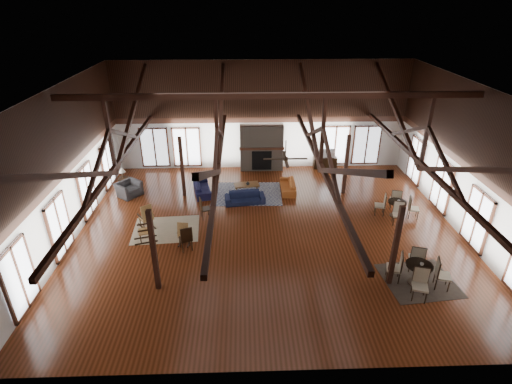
{
  "coord_description": "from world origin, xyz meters",
  "views": [
    {
      "loc": [
        -1.01,
        -14.39,
        9.1
      ],
      "look_at": [
        -0.5,
        1.0,
        1.37
      ],
      "focal_mm": 28.0,
      "sensor_mm": 36.0,
      "label": 1
    }
  ],
  "objects_px": {
    "sofa_navy_front": "(245,198)",
    "armchair": "(129,189)",
    "tv_console": "(325,162)",
    "coffee_table": "(247,185)",
    "cafe_table_near": "(418,271)",
    "sofa_orange": "(288,186)",
    "sofa_navy_left": "(202,188)",
    "cafe_table_far": "(397,206)"
  },
  "relations": [
    {
      "from": "cafe_table_near",
      "to": "sofa_navy_left",
      "type": "bearing_deg",
      "value": 137.74
    },
    {
      "from": "sofa_orange",
      "to": "cafe_table_far",
      "type": "xyz_separation_m",
      "value": [
        4.62,
        -2.74,
        0.24
      ]
    },
    {
      "from": "sofa_orange",
      "to": "cafe_table_near",
      "type": "bearing_deg",
      "value": 27.38
    },
    {
      "from": "sofa_navy_front",
      "to": "armchair",
      "type": "relative_size",
      "value": 1.74
    },
    {
      "from": "coffee_table",
      "to": "tv_console",
      "type": "relative_size",
      "value": 1.0
    },
    {
      "from": "tv_console",
      "to": "sofa_orange",
      "type": "bearing_deg",
      "value": -130.04
    },
    {
      "from": "sofa_navy_left",
      "to": "sofa_orange",
      "type": "bearing_deg",
      "value": -100.84
    },
    {
      "from": "cafe_table_far",
      "to": "sofa_navy_left",
      "type": "bearing_deg",
      "value": 163.6
    },
    {
      "from": "cafe_table_far",
      "to": "tv_console",
      "type": "bearing_deg",
      "value": 111.11
    },
    {
      "from": "tv_console",
      "to": "coffee_table",
      "type": "bearing_deg",
      "value": -146.0
    },
    {
      "from": "sofa_navy_left",
      "to": "cafe_table_near",
      "type": "distance_m",
      "value": 10.88
    },
    {
      "from": "sofa_navy_left",
      "to": "cafe_table_far",
      "type": "bearing_deg",
      "value": -118.56
    },
    {
      "from": "armchair",
      "to": "tv_console",
      "type": "height_order",
      "value": "armchair"
    },
    {
      "from": "armchair",
      "to": "cafe_table_near",
      "type": "xyz_separation_m",
      "value": [
        11.68,
        -7.15,
        0.2
      ]
    },
    {
      "from": "sofa_navy_left",
      "to": "cafe_table_far",
      "type": "distance_m",
      "value": 9.34
    },
    {
      "from": "armchair",
      "to": "cafe_table_near",
      "type": "height_order",
      "value": "cafe_table_near"
    },
    {
      "from": "tv_console",
      "to": "armchair",
      "type": "bearing_deg",
      "value": -163.05
    },
    {
      "from": "sofa_navy_front",
      "to": "armchair",
      "type": "height_order",
      "value": "armchair"
    },
    {
      "from": "sofa_navy_front",
      "to": "sofa_orange",
      "type": "relative_size",
      "value": 1.06
    },
    {
      "from": "cafe_table_near",
      "to": "tv_console",
      "type": "xyz_separation_m",
      "value": [
        -1.27,
        10.32,
        -0.22
      ]
    },
    {
      "from": "cafe_table_near",
      "to": "sofa_navy_front",
      "type": "bearing_deg",
      "value": 133.83
    },
    {
      "from": "sofa_navy_front",
      "to": "sofa_orange",
      "type": "bearing_deg",
      "value": 22.9
    },
    {
      "from": "sofa_navy_left",
      "to": "cafe_table_near",
      "type": "height_order",
      "value": "cafe_table_near"
    },
    {
      "from": "armchair",
      "to": "tv_console",
      "type": "bearing_deg",
      "value": -34.62
    },
    {
      "from": "sofa_navy_front",
      "to": "cafe_table_far",
      "type": "relative_size",
      "value": 0.96
    },
    {
      "from": "sofa_navy_front",
      "to": "tv_console",
      "type": "xyz_separation_m",
      "value": [
        4.64,
        4.16,
        0.05
      ]
    },
    {
      "from": "sofa_navy_left",
      "to": "tv_console",
      "type": "distance_m",
      "value": 7.42
    },
    {
      "from": "armchair",
      "to": "cafe_table_far",
      "type": "xyz_separation_m",
      "value": [
        12.59,
        -2.47,
        0.15
      ]
    },
    {
      "from": "cafe_table_far",
      "to": "tv_console",
      "type": "xyz_separation_m",
      "value": [
        -2.18,
        5.64,
        -0.18
      ]
    },
    {
      "from": "sofa_orange",
      "to": "tv_console",
      "type": "height_order",
      "value": "tv_console"
    },
    {
      "from": "coffee_table",
      "to": "sofa_orange",
      "type": "bearing_deg",
      "value": -4.29
    },
    {
      "from": "sofa_navy_front",
      "to": "sofa_orange",
      "type": "distance_m",
      "value": 2.53
    },
    {
      "from": "armchair",
      "to": "cafe_table_far",
      "type": "distance_m",
      "value": 12.83
    },
    {
      "from": "cafe_table_near",
      "to": "sofa_orange",
      "type": "bearing_deg",
      "value": 116.58
    },
    {
      "from": "cafe_table_near",
      "to": "cafe_table_far",
      "type": "xyz_separation_m",
      "value": [
        0.91,
        4.67,
        -0.05
      ]
    },
    {
      "from": "tv_console",
      "to": "cafe_table_near",
      "type": "bearing_deg",
      "value": -83.0
    },
    {
      "from": "sofa_orange",
      "to": "cafe_table_near",
      "type": "relative_size",
      "value": 0.83
    },
    {
      "from": "sofa_navy_front",
      "to": "tv_console",
      "type": "relative_size",
      "value": 1.44
    },
    {
      "from": "sofa_navy_front",
      "to": "sofa_navy_left",
      "type": "xyz_separation_m",
      "value": [
        -2.14,
        1.16,
        0.0
      ]
    },
    {
      "from": "coffee_table",
      "to": "sofa_navy_left",
      "type": "bearing_deg",
      "value": 169.88
    },
    {
      "from": "sofa_navy_left",
      "to": "tv_console",
      "type": "relative_size",
      "value": 1.45
    },
    {
      "from": "tv_console",
      "to": "cafe_table_far",
      "type": "bearing_deg",
      "value": -68.89
    }
  ]
}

